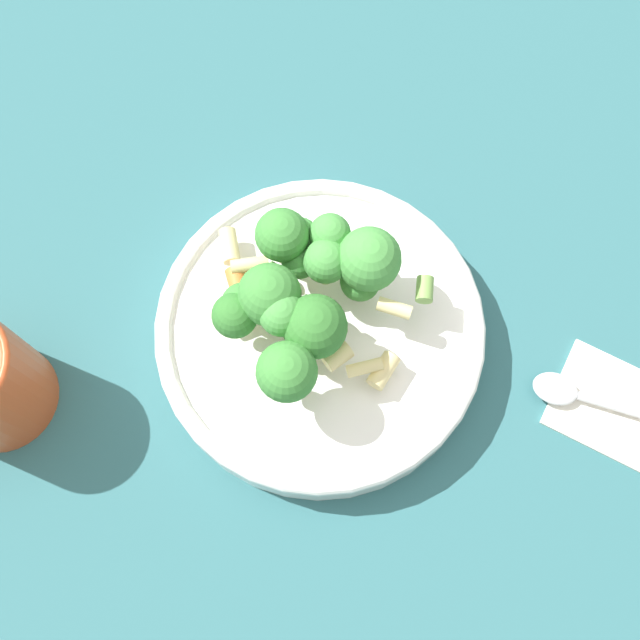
# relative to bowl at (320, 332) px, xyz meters

# --- Properties ---
(ground_plane) EXTENTS (3.00, 3.00, 0.00)m
(ground_plane) POSITION_rel_bowl_xyz_m (0.00, 0.00, -0.02)
(ground_plane) COLOR #2D6066
(bowl) EXTENTS (0.26, 0.26, 0.04)m
(bowl) POSITION_rel_bowl_xyz_m (0.00, 0.00, 0.00)
(bowl) COLOR white
(bowl) RESTS_ON ground_plane
(pasta_salad) EXTENTS (0.17, 0.16, 0.08)m
(pasta_salad) POSITION_rel_bowl_xyz_m (0.01, 0.01, 0.06)
(pasta_salad) COLOR #8CB766
(pasta_salad) RESTS_ON bowl
(napkin) EXTENTS (0.14, 0.14, 0.01)m
(napkin) POSITION_rel_bowl_xyz_m (-0.15, -0.21, -0.02)
(napkin) COLOR white
(napkin) RESTS_ON ground_plane
(spoon) EXTENTS (0.11, 0.13, 0.01)m
(spoon) POSITION_rel_bowl_xyz_m (-0.13, -0.18, -0.01)
(spoon) COLOR silver
(spoon) RESTS_ON napkin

